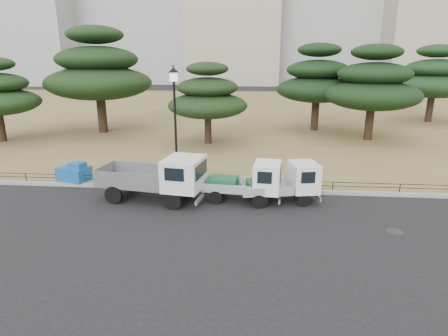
# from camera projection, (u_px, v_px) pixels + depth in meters

# --- Properties ---
(ground) EXTENTS (220.00, 220.00, 0.00)m
(ground) POSITION_uv_depth(u_px,v_px,m) (220.00, 212.00, 15.23)
(ground) COLOR black
(lawn) EXTENTS (120.00, 56.00, 0.15)m
(lawn) POSITION_uv_depth(u_px,v_px,m) (246.00, 111.00, 44.47)
(lawn) COLOR olive
(lawn) RESTS_ON ground
(curb) EXTENTS (120.00, 0.25, 0.16)m
(curb) POSITION_uv_depth(u_px,v_px,m) (225.00, 189.00, 17.69)
(curb) COLOR gray
(curb) RESTS_ON ground
(truck_large) EXTENTS (4.81, 2.47, 2.00)m
(truck_large) POSITION_uv_depth(u_px,v_px,m) (158.00, 176.00, 16.23)
(truck_large) COLOR black
(truck_large) RESTS_ON ground
(truck_kei_front) EXTENTS (3.46, 1.74, 1.77)m
(truck_kei_front) POSITION_uv_depth(u_px,v_px,m) (248.00, 182.00, 16.24)
(truck_kei_front) COLOR black
(truck_kei_front) RESTS_ON ground
(truck_kei_rear) EXTENTS (3.48, 1.96, 1.72)m
(truck_kei_rear) POSITION_uv_depth(u_px,v_px,m) (285.00, 183.00, 16.15)
(truck_kei_rear) COLOR black
(truck_kei_rear) RESTS_ON ground
(street_lamp) EXTENTS (0.49, 0.49, 5.51)m
(street_lamp) POSITION_uv_depth(u_px,v_px,m) (175.00, 107.00, 17.13)
(street_lamp) COLOR black
(street_lamp) RESTS_ON lawn
(pipe_fence) EXTENTS (38.00, 0.04, 0.40)m
(pipe_fence) POSITION_uv_depth(u_px,v_px,m) (225.00, 181.00, 17.73)
(pipe_fence) COLOR black
(pipe_fence) RESTS_ON lawn
(tarp_pile) EXTENTS (1.66, 1.38, 0.96)m
(tarp_pile) POSITION_uv_depth(u_px,v_px,m) (75.00, 173.00, 18.69)
(tarp_pile) COLOR #165DB0
(tarp_pile) RESTS_ON lawn
(manhole) EXTENTS (0.60, 0.60, 0.01)m
(manhole) POSITION_uv_depth(u_px,v_px,m) (395.00, 231.00, 13.51)
(manhole) COLOR #2D2D30
(manhole) RESTS_ON ground
(pine_west_near) EXTENTS (8.40, 8.40, 8.40)m
(pine_west_near) POSITION_uv_depth(u_px,v_px,m) (98.00, 72.00, 29.92)
(pine_west_near) COLOR black
(pine_west_near) RESTS_ON lawn
(pine_center_left) EXTENTS (5.61, 5.61, 5.70)m
(pine_center_left) POSITION_uv_depth(u_px,v_px,m) (208.00, 97.00, 26.17)
(pine_center_left) COLOR black
(pine_center_left) RESTS_ON lawn
(pine_center_right) EXTENTS (6.75, 6.75, 7.16)m
(pine_center_right) POSITION_uv_depth(u_px,v_px,m) (317.00, 81.00, 31.04)
(pine_center_right) COLOR black
(pine_center_right) RESTS_ON lawn
(pine_east_near) EXTENTS (6.86, 6.86, 6.93)m
(pine_east_near) POSITION_uv_depth(u_px,v_px,m) (373.00, 86.00, 27.26)
(pine_east_near) COLOR black
(pine_east_near) RESTS_ON lawn
(pine_east_far) EXTENTS (7.17, 7.17, 7.20)m
(pine_east_far) POSITION_uv_depth(u_px,v_px,m) (434.00, 78.00, 35.40)
(pine_east_far) COLOR black
(pine_east_far) RESTS_ON lawn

